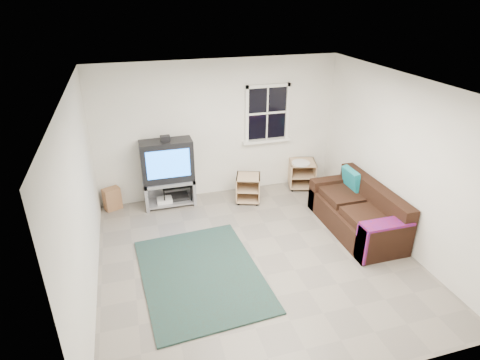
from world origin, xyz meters
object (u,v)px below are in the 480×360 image
object	(u,v)px
tv_unit	(168,168)
av_rack	(176,180)
side_table_right	(302,172)
sofa	(358,213)
side_table_left	(248,187)

from	to	relation	value
tv_unit	av_rack	xyz separation A→B (m)	(0.13, 0.04, -0.28)
side_table_right	sofa	bearing A→B (deg)	-82.36
side_table_left	side_table_right	xyz separation A→B (m)	(1.22, 0.26, 0.05)
side_table_right	side_table_left	bearing A→B (deg)	-167.91
side_table_right	sofa	world-z (taller)	sofa
av_rack	side_table_right	xyz separation A→B (m)	(2.55, -0.03, -0.14)
tv_unit	side_table_right	distance (m)	2.71
av_rack	sofa	size ratio (longest dim) A/B	0.56
sofa	side_table_left	bearing A→B (deg)	134.01
tv_unit	side_table_left	world-z (taller)	tv_unit
tv_unit	side_table_right	size ratio (longest dim) A/B	2.15
side_table_left	side_table_right	bearing A→B (deg)	12.09
av_rack	side_table_right	world-z (taller)	av_rack
side_table_left	side_table_right	world-z (taller)	side_table_right
tv_unit	sofa	size ratio (longest dim) A/B	0.72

